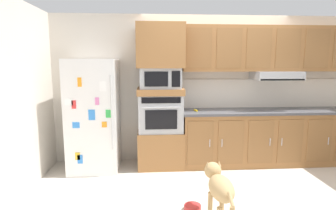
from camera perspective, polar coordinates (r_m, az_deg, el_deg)
The scene contains 16 objects.
ground_plane at distance 4.20m, azimuth 12.40°, elevation -15.39°, with size 9.60×9.60×0.00m, color beige.
back_kitchen_wall at distance 4.93m, azimuth 9.26°, elevation 3.37°, with size 6.20×0.12×2.50m, color beige.
side_panel_left at distance 4.06m, azimuth -28.31°, elevation 1.28°, with size 0.12×7.10×2.50m, color beige.
refrigerator at distance 4.51m, azimuth -15.11°, elevation -2.07°, with size 0.76×0.73×1.76m.
oven_base_cabinet at distance 4.64m, azimuth -1.56°, elevation -8.85°, with size 0.74×0.62×0.60m, color #996638.
built_in_oven at distance 4.49m, azimuth -1.59°, elevation -1.54°, with size 0.70×0.62×0.60m.
appliance_mid_shelf at distance 4.45m, azimuth -1.61°, elevation 2.90°, with size 0.74×0.62×0.10m, color #996638.
microwave at distance 4.43m, azimuth -1.62°, elevation 5.60°, with size 0.64×0.54×0.32m.
appliance_upper_cabinet at distance 4.43m, azimuth -1.65°, elevation 12.08°, with size 0.74×0.62×0.68m, color #996638.
lower_cabinet_run at distance 5.01m, azimuth 19.90°, elevation -6.37°, with size 2.91×0.63×0.88m.
countertop_slab at distance 4.92m, azimuth 20.16°, elevation -1.18°, with size 2.95×0.64×0.04m, color #4C4C51.
backsplash_panel at distance 5.14m, azimuth 19.01°, elevation 2.33°, with size 2.95×0.02×0.50m, color silver.
upper_cabinet_with_hood at distance 4.97m, azimuth 20.28°, elevation 10.51°, with size 2.91×0.48×0.88m.
screwdriver at distance 4.52m, azimuth 5.87°, elevation -1.10°, with size 0.16×0.14×0.03m.
dog at distance 3.03m, azimuth 10.57°, elevation -16.29°, with size 0.26×0.81×0.62m.
dog_food_bowl at distance 3.44m, azimuth 5.10°, elevation -20.39°, with size 0.20×0.20×0.06m.
Camera 1 is at (-1.13, -3.67, 1.71)m, focal length 29.42 mm.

